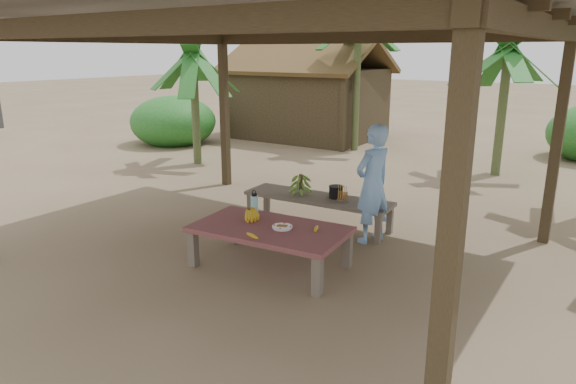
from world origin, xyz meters
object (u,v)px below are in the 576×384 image
Objects in this scene: bench at (318,200)px; woman at (373,184)px; plate at (282,227)px; cooking_pot at (336,192)px; work_table at (270,232)px; ripe_banana_bunch at (249,213)px; water_flask at (254,205)px.

woman is at bearing -11.77° from bench.
plate is 1.65m from cooking_pot.
woman is at bearing -18.60° from cooking_pot.
cooking_pot is 0.13× the size of woman.
woman is (0.67, -0.22, 0.26)m from cooking_pot.
cooking_pot is at bearing 85.60° from work_table.
plate reaches higher than bench.
ripe_banana_bunch is at bearing 174.93° from plate.
plate is at bearing -77.75° from bench.
cooking_pot is at bearing 96.37° from plate.
plate is at bearing -5.07° from ripe_banana_bunch.
bench is 1.01m from woman.
bench is 1.52m from ripe_banana_bunch.
bench is (-0.28, 1.59, -0.04)m from work_table.
work_table is 0.51m from water_flask.
ripe_banana_bunch is 0.17× the size of woman.
bench is 1.62m from plate.
work_table is 1.68m from cooking_pot.
cooking_pot is at bearing -90.05° from woman.
plate is at bearing -83.63° from cooking_pot.
plate is (0.44, -1.55, 0.12)m from bench.
woman reaches higher than bench.
ripe_banana_bunch reaches higher than cooking_pot.
bench is 0.30m from cooking_pot.
work_table is 1.18× the size of woman.
work_table is 0.18m from plate.
ripe_banana_bunch is 1.32× the size of cooking_pot.
cooking_pot is at bearing 77.63° from ripe_banana_bunch.
woman is (0.48, 1.42, 0.28)m from plate.
water_flask reaches higher than cooking_pot.
cooking_pot is (0.35, 1.60, -0.05)m from ripe_banana_bunch.
work_table is 0.41m from ripe_banana_bunch.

